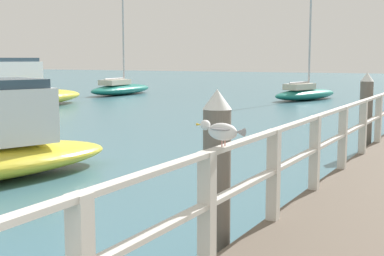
{
  "coord_description": "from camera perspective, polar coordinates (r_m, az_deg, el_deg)",
  "views": [
    {
      "loc": [
        0.79,
        0.08,
        2.08
      ],
      "look_at": [
        -3.39,
        7.76,
        0.96
      ],
      "focal_mm": 50.86,
      "sensor_mm": 36.0,
      "label": 1
    }
  ],
  "objects": [
    {
      "name": "pier_railing",
      "position": [
        11.14,
        18.3,
        1.16
      ],
      "size": [
        0.12,
        20.5,
        0.99
      ],
      "color": "beige",
      "rests_on": "pier_deck"
    },
    {
      "name": "dock_piling_near",
      "position": [
        5.48,
        2.61,
        -5.15
      ],
      "size": [
        0.29,
        0.29,
        1.78
      ],
      "color": "#6B6056",
      "rests_on": "ground_plane"
    },
    {
      "name": "dock_piling_far",
      "position": [
        12.62,
        17.77,
        1.57
      ],
      "size": [
        0.29,
        0.29,
        1.78
      ],
      "color": "#6B6056",
      "rests_on": "ground_plane"
    },
    {
      "name": "seagull_foreground",
      "position": [
        4.62,
        3.13,
        -0.28
      ],
      "size": [
        0.48,
        0.2,
        0.21
      ],
      "rotation": [
        0.0,
        0.0,
        1.46
      ],
      "color": "white",
      "rests_on": "pier_railing"
    },
    {
      "name": "boat_0",
      "position": [
        24.11,
        -18.27,
        3.65
      ],
      "size": [
        2.69,
        7.89,
        2.12
      ],
      "rotation": [
        0.0,
        0.0,
        3.18
      ],
      "color": "gold",
      "rests_on": "ground_plane"
    },
    {
      "name": "boat_4",
      "position": [
        31.91,
        -7.47,
        4.16
      ],
      "size": [
        2.01,
        5.73,
        6.77
      ],
      "rotation": [
        0.0,
        0.0,
        0.06
      ],
      "color": "#197266",
      "rests_on": "ground_plane"
    },
    {
      "name": "boat_5",
      "position": [
        28.13,
        11.79,
        3.63
      ],
      "size": [
        2.71,
        5.19,
        6.7
      ],
      "rotation": [
        0.0,
        0.0,
        -0.26
      ],
      "color": "#197266",
      "rests_on": "ground_plane"
    }
  ]
}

